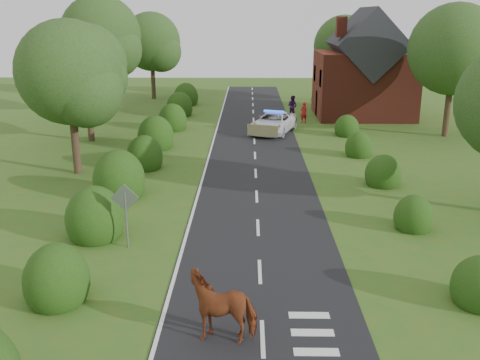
{
  "coord_description": "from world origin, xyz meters",
  "views": [
    {
      "loc": [
        -0.41,
        -16.7,
        8.49
      ],
      "look_at": [
        -0.79,
        6.56,
        1.3
      ],
      "focal_mm": 40.0,
      "sensor_mm": 36.0,
      "label": 1
    }
  ],
  "objects_px": {
    "road_sign": "(126,206)",
    "cow": "(223,308)",
    "police_van": "(274,123)",
    "pedestrian_red": "(304,112)",
    "pedestrian_purple": "(292,106)"
  },
  "relations": [
    {
      "from": "road_sign",
      "to": "cow",
      "type": "xyz_separation_m",
      "value": [
        3.92,
        -5.74,
        -0.86
      ]
    },
    {
      "from": "cow",
      "to": "pedestrian_red",
      "type": "distance_m",
      "value": 31.06
    },
    {
      "from": "cow",
      "to": "pedestrian_purple",
      "type": "height_order",
      "value": "pedestrian_purple"
    },
    {
      "from": "cow",
      "to": "police_van",
      "type": "height_order",
      "value": "police_van"
    },
    {
      "from": "pedestrian_purple",
      "to": "road_sign",
      "type": "bearing_deg",
      "value": 111.83
    },
    {
      "from": "road_sign",
      "to": "pedestrian_red",
      "type": "distance_m",
      "value": 26.51
    },
    {
      "from": "police_van",
      "to": "cow",
      "type": "bearing_deg",
      "value": -76.6
    },
    {
      "from": "road_sign",
      "to": "cow",
      "type": "distance_m",
      "value": 7.01
    },
    {
      "from": "police_van",
      "to": "pedestrian_red",
      "type": "distance_m",
      "value": 4.69
    },
    {
      "from": "road_sign",
      "to": "police_van",
      "type": "xyz_separation_m",
      "value": [
        6.47,
        21.0,
        -0.89
      ]
    },
    {
      "from": "road_sign",
      "to": "cow",
      "type": "relative_size",
      "value": 1.14
    },
    {
      "from": "road_sign",
      "to": "police_van",
      "type": "height_order",
      "value": "road_sign"
    },
    {
      "from": "police_van",
      "to": "pedestrian_purple",
      "type": "xyz_separation_m",
      "value": [
        1.92,
        6.68,
        0.16
      ]
    },
    {
      "from": "pedestrian_red",
      "to": "police_van",
      "type": "bearing_deg",
      "value": 28.32
    },
    {
      "from": "pedestrian_purple",
      "to": "pedestrian_red",
      "type": "bearing_deg",
      "value": 143.06
    }
  ]
}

